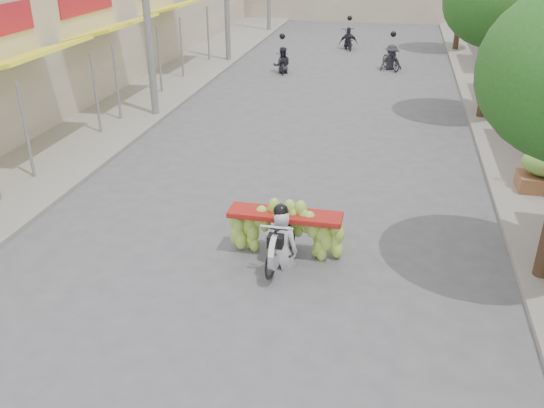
# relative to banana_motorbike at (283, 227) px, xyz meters

# --- Properties ---
(ground) EXTENTS (120.00, 120.00, 0.00)m
(ground) POSITION_rel_banana_motorbike_xyz_m (-0.65, -3.69, -0.73)
(ground) COLOR #525257
(ground) RESTS_ON ground
(sidewalk_left) EXTENTS (4.00, 60.00, 0.12)m
(sidewalk_left) POSITION_rel_banana_motorbike_xyz_m (-7.65, 11.31, -0.67)
(sidewalk_left) COLOR gray
(sidewalk_left) RESTS_ON ground
(sidewalk_right) EXTENTS (4.00, 60.00, 0.12)m
(sidewalk_right) POSITION_rel_banana_motorbike_xyz_m (6.35, 11.31, -0.67)
(sidewalk_right) COLOR gray
(sidewalk_right) RESTS_ON ground
(shophouse_row_left) EXTENTS (9.77, 40.00, 6.00)m
(shophouse_row_left) POSITION_rel_banana_motorbike_xyz_m (-12.63, 10.29, 2.27)
(shophouse_row_left) COLOR #BBAE94
(shophouse_row_left) RESTS_ON ground
(street_tree_mid) EXTENTS (3.40, 3.40, 5.25)m
(street_tree_mid) POSITION_rel_banana_motorbike_xyz_m (4.75, 10.31, 3.06)
(street_tree_mid) COLOR #3A2719
(street_tree_mid) RESTS_ON ground
(produce_crate_far) EXTENTS (1.20, 0.88, 1.16)m
(produce_crate_far) POSITION_rel_banana_motorbike_xyz_m (5.55, 12.31, -0.01)
(produce_crate_far) COLOR brown
(produce_crate_far) RESTS_ON ground
(banana_motorbike) EXTENTS (2.20, 1.89, 2.21)m
(banana_motorbike) POSITION_rel_banana_motorbike_xyz_m (0.00, 0.00, 0.00)
(banana_motorbike) COLOR black
(banana_motorbike) RESTS_ON ground
(pedestrian) EXTENTS (1.02, 0.96, 1.80)m
(pedestrian) POSITION_rel_banana_motorbike_xyz_m (5.55, 12.12, 0.29)
(pedestrian) COLOR white
(pedestrian) RESTS_ON ground
(bg_motorbike_a) EXTENTS (0.89, 1.49, 1.95)m
(bg_motorbike_a) POSITION_rel_banana_motorbike_xyz_m (-3.11, 15.65, 0.06)
(bg_motorbike_a) COLOR black
(bg_motorbike_a) RESTS_ON ground
(bg_motorbike_b) EXTENTS (1.19, 1.64, 1.95)m
(bg_motorbike_b) POSITION_rel_banana_motorbike_xyz_m (1.58, 17.22, 0.13)
(bg_motorbike_b) COLOR black
(bg_motorbike_b) RESTS_ON ground
(bg_motorbike_c) EXTENTS (1.07, 1.86, 1.95)m
(bg_motorbike_c) POSITION_rel_banana_motorbike_xyz_m (-0.75, 21.75, 0.05)
(bg_motorbike_c) COLOR black
(bg_motorbike_c) RESTS_ON ground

